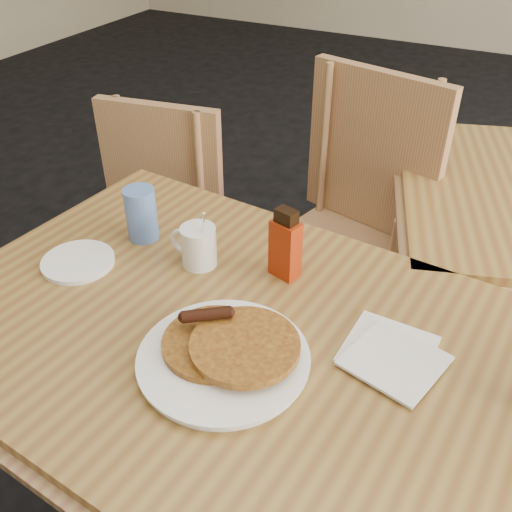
{
  "coord_description": "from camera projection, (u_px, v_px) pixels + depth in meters",
  "views": [
    {
      "loc": [
        0.39,
        -0.8,
        1.52
      ],
      "look_at": [
        -0.03,
        0.03,
        0.86
      ],
      "focal_mm": 40.0,
      "sensor_mm": 36.0,
      "label": 1
    }
  ],
  "objects": [
    {
      "name": "coffee_mug",
      "position": [
        198.0,
        245.0,
        1.28
      ],
      "size": [
        0.12,
        0.08,
        0.15
      ],
      "rotation": [
        0.0,
        0.0,
        0.36
      ],
      "color": "white",
      "rests_on": "main_table"
    },
    {
      "name": "main_table",
      "position": [
        236.0,
        343.0,
        1.16
      ],
      "size": [
        1.39,
        1.01,
        0.75
      ],
      "rotation": [
        0.0,
        0.0,
        -0.1
      ],
      "color": "olive",
      "rests_on": "floor"
    },
    {
      "name": "blue_tumbler",
      "position": [
        141.0,
        214.0,
        1.36
      ],
      "size": [
        0.09,
        0.09,
        0.13
      ],
      "primitive_type": "cylinder",
      "rotation": [
        0.0,
        0.0,
        0.26
      ],
      "color": "#5479C6",
      "rests_on": "main_table"
    },
    {
      "name": "syrup_bottle",
      "position": [
        285.0,
        246.0,
        1.23
      ],
      "size": [
        0.07,
        0.06,
        0.17
      ],
      "rotation": [
        0.0,
        0.0,
        -0.27
      ],
      "color": "maroon",
      "rests_on": "main_table"
    },
    {
      "name": "floor",
      "position": [
        262.0,
        510.0,
        1.61
      ],
      "size": [
        10.0,
        10.0,
        0.0
      ],
      "primitive_type": "plane",
      "color": "black",
      "rests_on": "ground"
    },
    {
      "name": "side_saucer",
      "position": [
        78.0,
        262.0,
        1.31
      ],
      "size": [
        0.21,
        0.21,
        0.01
      ],
      "primitive_type": "cylinder",
      "rotation": [
        0.0,
        0.0,
        -0.33
      ],
      "color": "white",
      "rests_on": "main_table"
    },
    {
      "name": "pancake_plate",
      "position": [
        225.0,
        353.0,
        1.05
      ],
      "size": [
        0.32,
        0.32,
        0.07
      ],
      "rotation": [
        0.0,
        0.0,
        0.2
      ],
      "color": "white",
      "rests_on": "main_table"
    },
    {
      "name": "chair_main_far",
      "position": [
        357.0,
        211.0,
        1.78
      ],
      "size": [
        0.56,
        0.56,
        1.02
      ],
      "rotation": [
        0.0,
        0.0,
        -0.25
      ],
      "color": "#AA8450",
      "rests_on": "floor"
    },
    {
      "name": "chair_wall_extra",
      "position": [
        149.0,
        222.0,
        1.85
      ],
      "size": [
        0.47,
        0.47,
        0.91
      ],
      "rotation": [
        0.0,
        0.0,
        0.16
      ],
      "color": "#AA8450",
      "rests_on": "floor"
    },
    {
      "name": "napkin_stack",
      "position": [
        392.0,
        355.0,
        1.07
      ],
      "size": [
        0.2,
        0.21,
        0.01
      ],
      "rotation": [
        0.0,
        0.0,
        -0.05
      ],
      "color": "white",
      "rests_on": "main_table"
    }
  ]
}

